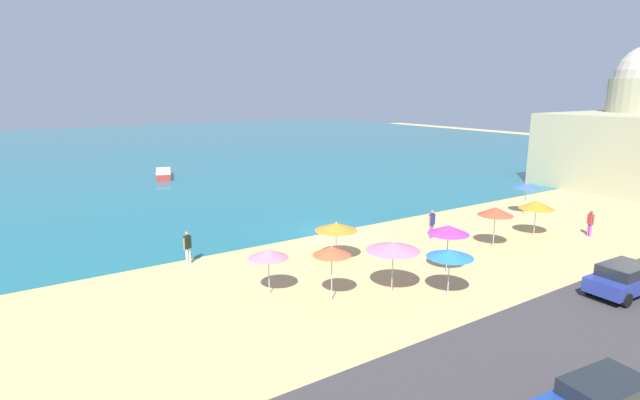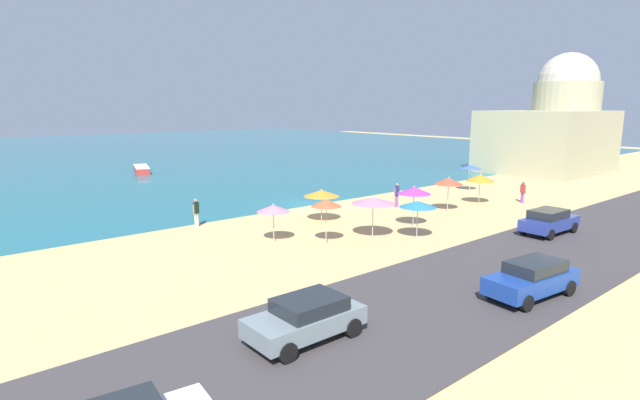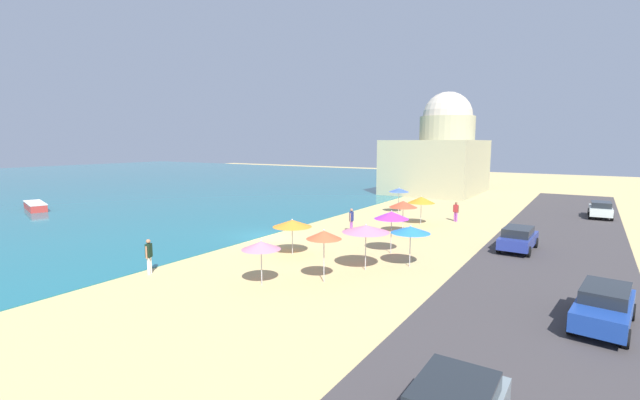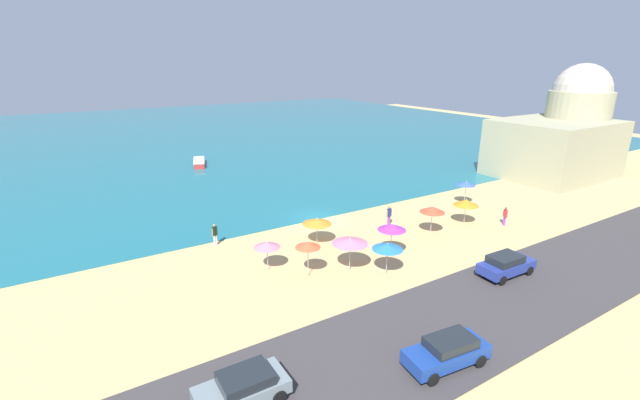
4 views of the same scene
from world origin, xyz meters
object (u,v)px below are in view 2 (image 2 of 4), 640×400
(beach_umbrella_1, at_px, (321,193))
(beach_umbrella_7, at_px, (449,181))
(beach_umbrella_6, at_px, (373,200))
(beach_umbrella_0, at_px, (471,167))
(skiff_nearshore, at_px, (142,169))
(bather_1, at_px, (523,191))
(harbor_fortress, at_px, (555,127))
(beach_umbrella_4, at_px, (273,208))
(beach_umbrella_5, at_px, (414,190))
(beach_umbrella_3, at_px, (480,178))
(bather_2, at_px, (397,194))
(parked_car_0, at_px, (532,278))
(parked_car_3, at_px, (549,221))
(parked_car_1, at_px, (306,317))
(bather_0, at_px, (196,211))
(beach_umbrella_2, at_px, (418,204))
(beach_umbrella_8, at_px, (326,203))

(beach_umbrella_1, distance_m, beach_umbrella_7, 9.82)
(beach_umbrella_6, bearing_deg, beach_umbrella_0, 17.05)
(skiff_nearshore, bearing_deg, bather_1, -66.17)
(beach_umbrella_6, bearing_deg, beach_umbrella_7, 10.31)
(harbor_fortress, bearing_deg, skiff_nearshore, 143.03)
(beach_umbrella_4, xyz_separation_m, beach_umbrella_5, (8.79, -2.79, 0.42))
(harbor_fortress, bearing_deg, beach_umbrella_1, -175.91)
(beach_umbrella_3, xyz_separation_m, bather_2, (-6.04, 3.25, -1.00))
(beach_umbrella_4, xyz_separation_m, parked_car_0, (3.06, -13.54, -1.09))
(beach_umbrella_7, xyz_separation_m, parked_car_3, (-1.10, -7.99, -1.37))
(beach_umbrella_0, height_order, parked_car_1, beach_umbrella_0)
(beach_umbrella_4, distance_m, skiff_nearshore, 34.22)
(bather_2, bearing_deg, bather_0, 164.93)
(beach_umbrella_0, xyz_separation_m, parked_car_1, (-29.39, -13.21, -1.39))
(beach_umbrella_6, bearing_deg, beach_umbrella_3, 7.66)
(beach_umbrella_7, bearing_deg, bather_2, 117.46)
(beach_umbrella_4, height_order, parked_car_1, beach_umbrella_4)
(beach_umbrella_2, relative_size, bather_0, 1.26)
(beach_umbrella_2, bearing_deg, parked_car_1, -155.64)
(beach_umbrella_3, distance_m, bather_2, 6.93)
(skiff_nearshore, bearing_deg, harbor_fortress, -36.97)
(beach_umbrella_3, relative_size, bather_1, 1.39)
(beach_umbrella_2, height_order, parked_car_1, beach_umbrella_2)
(beach_umbrella_8, bearing_deg, beach_umbrella_4, 131.22)
(beach_umbrella_2, relative_size, bather_2, 1.26)
(beach_umbrella_1, xyz_separation_m, parked_car_1, (-11.43, -12.69, -1.11))
(harbor_fortress, bearing_deg, beach_umbrella_4, -173.69)
(beach_umbrella_2, relative_size, parked_car_1, 0.58)
(beach_umbrella_3, xyz_separation_m, beach_umbrella_4, (-18.82, 1.16, -0.10))
(beach_umbrella_6, bearing_deg, beach_umbrella_2, -43.44)
(beach_umbrella_5, bearing_deg, beach_umbrella_4, 162.38)
(beach_umbrella_8, bearing_deg, beach_umbrella_7, 4.41)
(beach_umbrella_6, distance_m, bather_1, 16.80)
(beach_umbrella_2, height_order, beach_umbrella_6, beach_umbrella_6)
(skiff_nearshore, bearing_deg, parked_car_3, -79.24)
(parked_car_0, height_order, skiff_nearshore, parked_car_0)
(parked_car_3, relative_size, skiff_nearshore, 0.75)
(beach_umbrella_1, xyz_separation_m, beach_umbrella_2, (1.39, -6.88, 0.13))
(skiff_nearshore, relative_size, harbor_fortress, 0.36)
(beach_umbrella_0, bearing_deg, parked_car_0, -141.37)
(beach_umbrella_1, distance_m, beach_umbrella_8, 5.49)
(beach_umbrella_5, height_order, bather_1, beach_umbrella_5)
(beach_umbrella_5, xyz_separation_m, parked_car_1, (-14.91, -7.80, -1.55))
(beach_umbrella_3, relative_size, beach_umbrella_8, 0.91)
(beach_umbrella_1, distance_m, beach_umbrella_2, 7.02)
(beach_umbrella_4, height_order, bather_0, beach_umbrella_4)
(beach_umbrella_1, xyz_separation_m, harbor_fortress, (38.39, 2.74, 3.16))
(beach_umbrella_3, bearing_deg, beach_umbrella_0, 40.25)
(parked_car_3, bearing_deg, beach_umbrella_2, 146.38)
(beach_umbrella_5, bearing_deg, skiff_nearshore, 95.54)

